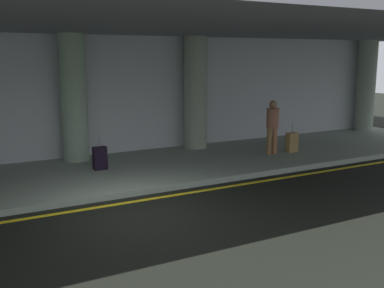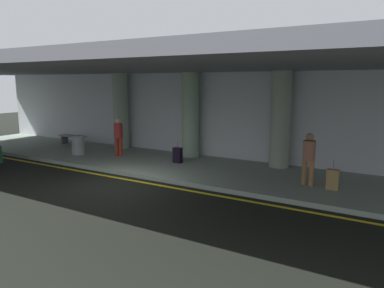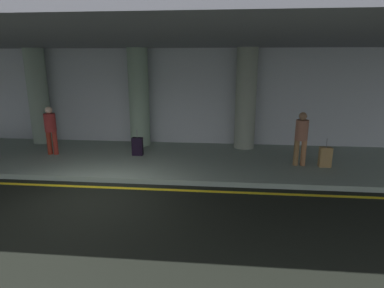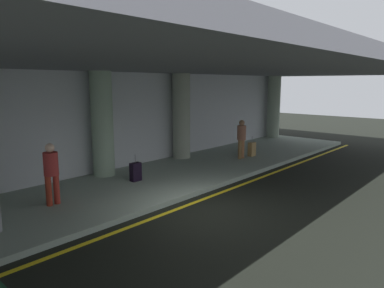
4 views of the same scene
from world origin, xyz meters
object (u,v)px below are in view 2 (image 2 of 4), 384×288
at_px(support_column_far_left, 121,111).
at_px(traveler_with_luggage, 309,156).
at_px(support_column_center, 281,120).
at_px(person_waiting_for_ride, 118,134).
at_px(suitcase_upright_secondary, 178,155).
at_px(trash_bin_steel, 78,145).
at_px(bench_metal, 73,138).
at_px(suitcase_upright_primary, 333,179).
at_px(support_column_left_mid, 191,115).

bearing_deg(support_column_far_left, traveler_with_luggage, -12.10).
distance_m(support_column_center, person_waiting_for_ride, 6.97).
xyz_separation_m(support_column_center, traveler_with_luggage, (1.59, -2.06, -0.86)).
xyz_separation_m(suitcase_upright_secondary, trash_bin_steel, (-4.82, -0.84, 0.11)).
xyz_separation_m(traveler_with_luggage, person_waiting_for_ride, (-8.32, 0.43, 0.00)).
bearing_deg(person_waiting_for_ride, bench_metal, 80.06).
bearing_deg(bench_metal, suitcase_upright_primary, -6.35).
bearing_deg(support_column_left_mid, traveler_with_luggage, -20.19).
bearing_deg(traveler_with_luggage, bench_metal, -52.87).
height_order(support_column_far_left, support_column_left_mid, same).
distance_m(support_column_left_mid, bench_metal, 7.00).
bearing_deg(traveler_with_luggage, suitcase_upright_secondary, -53.01).
distance_m(support_column_center, trash_bin_steel, 8.97).
xyz_separation_m(support_column_left_mid, support_column_center, (4.00, 0.00, 0.00)).
bearing_deg(person_waiting_for_ride, support_column_left_mid, -55.81).
bearing_deg(support_column_left_mid, suitcase_upright_secondary, -79.77).
bearing_deg(support_column_center, traveler_with_luggage, -52.24).
relative_size(person_waiting_for_ride, bench_metal, 1.05).
bearing_deg(person_waiting_for_ride, support_column_center, -73.03).
height_order(suitcase_upright_secondary, trash_bin_steel, suitcase_upright_secondary).
distance_m(support_column_center, traveler_with_luggage, 2.74).
distance_m(support_column_center, suitcase_upright_primary, 3.51).
relative_size(support_column_left_mid, person_waiting_for_ride, 2.17).
bearing_deg(suitcase_upright_secondary, support_column_center, 18.43).
bearing_deg(trash_bin_steel, suitcase_upright_secondary, 9.84).
relative_size(support_column_far_left, suitcase_upright_primary, 4.06).
height_order(support_column_far_left, suitcase_upright_primary, support_column_far_left).
bearing_deg(support_column_left_mid, support_column_center, 0.00).
distance_m(traveler_with_luggage, person_waiting_for_ride, 8.33).
bearing_deg(trash_bin_steel, traveler_with_luggage, 1.23).
bearing_deg(suitcase_upright_secondary, trash_bin_steel, -172.79).
xyz_separation_m(support_column_far_left, support_column_left_mid, (4.00, 0.00, 0.00)).
relative_size(support_column_far_left, support_column_left_mid, 1.00).
xyz_separation_m(support_column_left_mid, suitcase_upright_secondary, (0.26, -1.44, -1.51)).
distance_m(support_column_far_left, bench_metal, 3.24).
xyz_separation_m(support_column_center, trash_bin_steel, (-8.56, -2.28, -1.40)).
relative_size(support_column_center, traveler_with_luggage, 2.17).
height_order(traveler_with_luggage, trash_bin_steel, traveler_with_luggage).
bearing_deg(bench_metal, support_column_center, 3.46).
bearing_deg(support_column_center, bench_metal, -176.54).
bearing_deg(support_column_far_left, support_column_center, 0.00).
distance_m(support_column_left_mid, traveler_with_luggage, 6.02).
distance_m(person_waiting_for_ride, suitcase_upright_secondary, 3.06).
bearing_deg(suitcase_upright_secondary, traveler_with_luggage, -9.23).
bearing_deg(person_waiting_for_ride, support_column_far_left, 41.59).
relative_size(support_column_center, suitcase_upright_secondary, 4.06).
bearing_deg(traveler_with_luggage, support_column_center, -98.65).
xyz_separation_m(support_column_left_mid, bench_metal, (-6.81, -0.65, -1.47)).
height_order(traveler_with_luggage, suitcase_upright_primary, traveler_with_luggage).
bearing_deg(bench_metal, support_column_far_left, 13.07).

